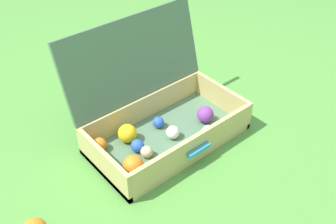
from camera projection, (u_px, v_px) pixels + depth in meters
name	position (u px, v px, depth m)	size (l,w,h in m)	color
ground_plane	(155.00, 147.00, 1.67)	(16.00, 16.00, 0.00)	#4C8C38
open_suitcase	(157.00, 115.00, 1.67)	(0.66, 0.48, 0.48)	#4C7051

